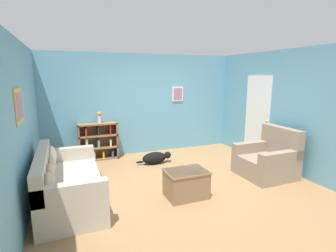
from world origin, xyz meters
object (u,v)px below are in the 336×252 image
Objects in this scene: bookshelf at (98,142)px; recliner_chair at (268,160)px; coffee_table at (186,183)px; dog at (156,158)px; vase at (99,117)px; couch at (66,185)px.

recliner_chair is at bearing -37.82° from bookshelf.
bookshelf reaches higher than coffee_table.
dog is 3.06× the size of vase.
vase reaches higher than bookshelf.
coffee_table is (1.90, -0.49, -0.08)m from couch.
bookshelf is 3.95m from recliner_chair.
couch is 6.98× the size of vase.
vase is (-3.06, 2.40, 0.73)m from recliner_chair.
bookshelf is at bearing 70.51° from couch.
bookshelf is 1.51m from dog.
bookshelf is (0.78, 2.19, 0.12)m from couch.
bookshelf is 1.33× the size of coffee_table.
bookshelf reaches higher than couch.
couch is 3.90m from recliner_chair.
coffee_table is 2.98m from vase.
recliner_chair is 3.96m from vase.
bookshelf is at bearing 142.18° from recliner_chair.
couch reaches higher than dog.
dog is at bearing -36.59° from vase.
bookshelf is at bearing 144.07° from dog.
couch is 2.78× the size of coffee_table.
vase is (0.06, -0.02, 0.63)m from bookshelf.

